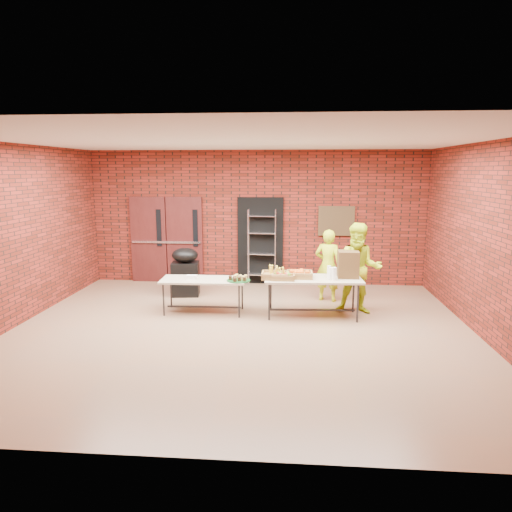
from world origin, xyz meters
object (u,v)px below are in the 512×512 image
(covered_grill, at_px, (185,272))
(volunteer_woman, at_px, (328,265))
(wire_rack, at_px, (262,248))
(volunteer_man, at_px, (359,269))
(table_left, at_px, (203,282))
(coffee_dispenser, at_px, (348,264))
(table_right, at_px, (313,281))

(covered_grill, height_order, volunteer_woman, volunteer_woman)
(wire_rack, relative_size, volunteer_man, 1.04)
(covered_grill, distance_m, volunteer_woman, 3.11)
(covered_grill, xyz_separation_m, volunteer_man, (3.62, -0.99, 0.35))
(table_left, distance_m, volunteer_man, 3.00)
(coffee_dispenser, bearing_deg, volunteer_woman, 106.73)
(table_left, distance_m, covered_grill, 1.36)
(table_right, bearing_deg, volunteer_man, 14.24)
(volunteer_woman, relative_size, volunteer_man, 0.87)
(table_right, height_order, volunteer_man, volunteer_man)
(covered_grill, relative_size, volunteer_woman, 0.70)
(wire_rack, relative_size, table_left, 1.11)
(table_left, xyz_separation_m, volunteer_man, (2.98, 0.21, 0.27))
(wire_rack, bearing_deg, covered_grill, -140.97)
(wire_rack, xyz_separation_m, volunteer_man, (2.01, -2.07, -0.03))
(wire_rack, bearing_deg, table_right, -59.11)
(wire_rack, relative_size, table_right, 0.98)
(coffee_dispenser, bearing_deg, table_left, -179.19)
(covered_grill, bearing_deg, coffee_dispenser, -25.84)
(covered_grill, bearing_deg, table_left, -68.92)
(table_right, relative_size, volunteer_woman, 1.21)
(table_left, xyz_separation_m, covered_grill, (-0.64, 1.20, -0.08))
(wire_rack, relative_size, coffee_dispenser, 3.61)
(wire_rack, relative_size, covered_grill, 1.71)
(volunteer_woman, height_order, volunteer_man, volunteer_man)
(wire_rack, distance_m, table_right, 2.60)
(covered_grill, xyz_separation_m, volunteer_woman, (3.09, -0.18, 0.23))
(table_right, relative_size, volunteer_man, 1.05)
(coffee_dispenser, distance_m, volunteer_man, 0.31)
(wire_rack, relative_size, volunteer_woman, 1.19)
(covered_grill, bearing_deg, wire_rack, 26.69)
(table_left, bearing_deg, wire_rack, 65.61)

